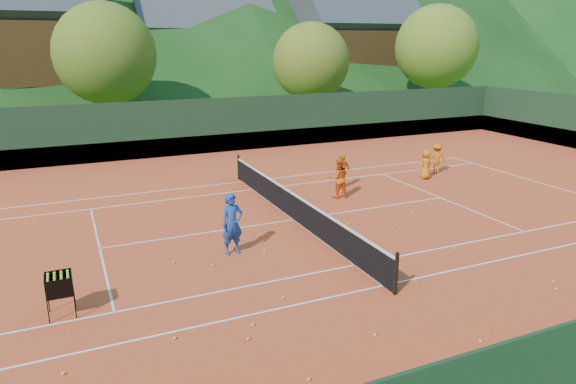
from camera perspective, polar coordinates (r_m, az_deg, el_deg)
name	(u,v)px	position (r m, az deg, el deg)	size (l,w,h in m)	color
ground	(294,220)	(17.87, 0.67, -3.15)	(400.00, 400.00, 0.00)	#2D541A
clay_court	(294,220)	(17.87, 0.67, -3.12)	(40.00, 24.00, 0.02)	#C94220
coach	(232,224)	(14.87, -6.22, -3.56)	(0.67, 0.44, 1.82)	#1844A0
student_a	(338,178)	(20.24, 5.63, 1.54)	(0.77, 0.60, 1.59)	#F15B15
student_b	(342,171)	(21.69, 6.07, 2.34)	(0.85, 0.35, 1.45)	orange
student_c	(426,164)	(23.79, 15.07, 2.98)	(0.65, 0.42, 1.33)	orange
student_d	(437,158)	(24.97, 16.18, 3.62)	(0.92, 0.53, 1.43)	#CE6712
tennis_ball_0	(554,281)	(15.03, 27.41, -8.81)	(0.07, 0.07, 0.07)	yellow
tennis_ball_1	(265,250)	(15.27, -2.61, -6.47)	(0.07, 0.07, 0.07)	yellow
tennis_ball_2	(235,248)	(15.50, -5.92, -6.19)	(0.07, 0.07, 0.07)	yellow
tennis_ball_3	(259,235)	(16.40, -3.22, -4.82)	(0.07, 0.07, 0.07)	yellow
tennis_ball_4	(333,234)	(16.54, 5.05, -4.67)	(0.07, 0.07, 0.07)	yellow
tennis_ball_5	(556,289)	(14.62, 27.62, -9.54)	(0.07, 0.07, 0.07)	yellow
tennis_ball_6	(348,224)	(17.50, 6.70, -3.52)	(0.07, 0.07, 0.07)	yellow
tennis_ball_8	(253,324)	(11.58, -3.93, -14.47)	(0.07, 0.07, 0.07)	yellow
tennis_ball_9	(213,265)	(14.43, -8.35, -8.04)	(0.07, 0.07, 0.07)	yellow
tennis_ball_10	(309,379)	(9.99, 2.32, -20.07)	(0.07, 0.07, 0.07)	yellow
tennis_ball_11	(454,248)	(16.16, 17.99, -5.97)	(0.07, 0.07, 0.07)	yellow
tennis_ball_12	(248,339)	(11.10, -4.44, -15.95)	(0.07, 0.07, 0.07)	yellow
tennis_ball_14	(412,213)	(18.98, 13.65, -2.28)	(0.07, 0.07, 0.07)	yellow
tennis_ball_15	(480,341)	(11.69, 20.59, -15.25)	(0.07, 0.07, 0.07)	yellow
tennis_ball_16	(375,335)	(11.35, 9.64, -15.36)	(0.07, 0.07, 0.07)	yellow
tennis_ball_17	(396,232)	(16.98, 11.92, -4.41)	(0.07, 0.07, 0.07)	yellow
tennis_ball_18	(63,373)	(10.95, -23.71, -17.98)	(0.07, 0.07, 0.07)	yellow
tennis_ball_20	(173,262)	(14.81, -12.62, -7.63)	(0.07, 0.07, 0.07)	yellow
tennis_ball_21	(283,298)	(12.61, -0.57, -11.66)	(0.07, 0.07, 0.07)	yellow
tennis_ball_22	(174,338)	(11.35, -12.50, -15.56)	(0.07, 0.07, 0.07)	yellow
court_lines	(294,220)	(17.87, 0.67, -3.08)	(23.83, 11.03, 0.00)	white
tennis_net	(294,206)	(17.71, 0.67, -1.57)	(0.10, 12.07, 1.10)	black
perimeter_fence	(294,185)	(17.49, 0.68, 0.77)	(40.40, 24.24, 3.00)	#15311D
ball_hopper	(59,285)	(12.68, -24.09, -9.43)	(0.57, 0.57, 1.00)	black
chalet_left	(9,46)	(45.42, -28.56, 14.09)	(13.80, 9.93, 12.92)	beige
chalet_mid	(203,52)	(51.01, -9.40, 15.10)	(12.65, 8.82, 11.45)	beige
chalet_right	(353,49)	(52.75, 7.21, 15.52)	(11.50, 8.82, 11.91)	beige
tree_b	(106,54)	(35.45, -19.61, 14.24)	(6.40, 6.40, 8.40)	#43291A
tree_c	(311,62)	(38.32, 2.59, 14.26)	(5.60, 5.60, 7.35)	#3F2619
tree_d	(436,47)	(45.70, 16.13, 15.23)	(6.80, 6.80, 8.93)	#3C2618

